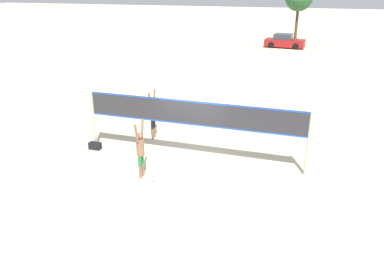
% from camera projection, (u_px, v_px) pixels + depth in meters
% --- Properties ---
extents(ground_plane, '(200.00, 200.00, 0.00)m').
position_uv_depth(ground_plane, '(192.00, 159.00, 14.83)').
color(ground_plane, beige).
extents(volleyball_net, '(8.77, 0.14, 2.41)m').
position_uv_depth(volleyball_net, '(192.00, 119.00, 14.21)').
color(volleyball_net, beige).
rests_on(volleyball_net, ground_plane).
extents(player_spiker, '(0.28, 0.70, 2.12)m').
position_uv_depth(player_spiker, '(140.00, 148.00, 13.08)').
color(player_spiker, '#8C664C').
rests_on(player_spiker, ground_plane).
extents(player_blocker, '(0.28, 0.71, 2.19)m').
position_uv_depth(player_blocker, '(153.00, 114.00, 16.41)').
color(player_blocker, '#8C664C').
rests_on(player_blocker, ground_plane).
extents(volleyball, '(0.21, 0.21, 0.21)m').
position_uv_depth(volleyball, '(151.00, 179.00, 13.11)').
color(volleyball, white).
rests_on(volleyball, ground_plane).
extents(gear_bag, '(0.50, 0.27, 0.29)m').
position_uv_depth(gear_bag, '(95.00, 146.00, 15.68)').
color(gear_bag, black).
rests_on(gear_bag, ground_plane).
extents(parked_car_near, '(4.28, 2.24, 1.44)m').
position_uv_depth(parked_car_near, '(284.00, 42.00, 40.13)').
color(parked_car_near, maroon).
rests_on(parked_car_near, ground_plane).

